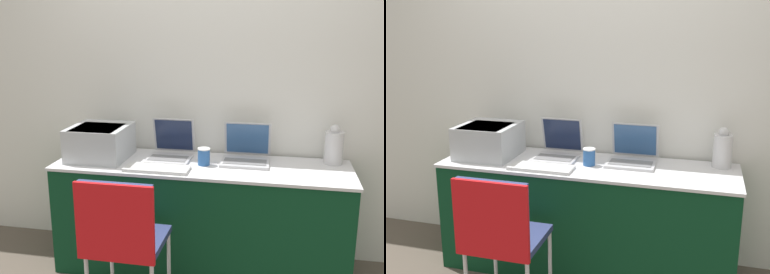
% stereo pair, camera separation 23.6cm
% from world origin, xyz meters
% --- Properties ---
extents(wall_back, '(8.00, 0.05, 2.60)m').
position_xyz_m(wall_back, '(0.00, 0.63, 1.30)').
color(wall_back, silver).
rests_on(wall_back, ground_plane).
extents(table, '(2.01, 0.59, 0.78)m').
position_xyz_m(table, '(0.00, 0.29, 0.39)').
color(table, '#0C381E').
rests_on(table, ground_plane).
extents(printer, '(0.39, 0.42, 0.23)m').
position_xyz_m(printer, '(-0.73, 0.28, 0.90)').
color(printer, '#B2B7BC').
rests_on(printer, table).
extents(laptop_left, '(0.30, 0.33, 0.27)m').
position_xyz_m(laptop_left, '(-0.24, 0.38, 0.84)').
color(laptop_left, '#B7B7BC').
rests_on(laptop_left, table).
extents(laptop_right, '(0.33, 0.31, 0.26)m').
position_xyz_m(laptop_right, '(0.29, 0.41, 0.83)').
color(laptop_right, '#B7B7BC').
rests_on(laptop_right, table).
extents(external_keyboard, '(0.43, 0.17, 0.02)m').
position_xyz_m(external_keyboard, '(-0.26, 0.10, 0.79)').
color(external_keyboard, silver).
rests_on(external_keyboard, table).
extents(coffee_cup, '(0.09, 0.09, 0.12)m').
position_xyz_m(coffee_cup, '(0.02, 0.27, 0.84)').
color(coffee_cup, '#285699').
rests_on(coffee_cup, table).
extents(metal_pitcher, '(0.13, 0.13, 0.27)m').
position_xyz_m(metal_pitcher, '(0.88, 0.48, 0.90)').
color(metal_pitcher, silver).
rests_on(metal_pitcher, table).
extents(chair, '(0.44, 0.43, 0.89)m').
position_xyz_m(chair, '(-0.33, -0.41, 0.57)').
color(chair, navy).
rests_on(chair, ground_plane).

